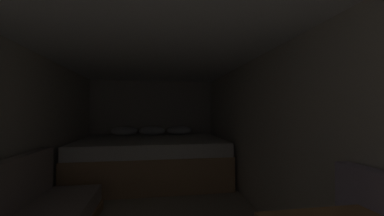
# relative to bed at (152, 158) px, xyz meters

# --- Properties ---
(wall_back) EXTENTS (2.80, 0.05, 1.95)m
(wall_back) POSITION_rel_bed_xyz_m (0.00, 0.95, 0.59)
(wall_back) COLOR beige
(wall_back) RESTS_ON ground
(wall_left) EXTENTS (0.05, 5.52, 1.95)m
(wall_left) POSITION_rel_bed_xyz_m (-1.37, -1.83, 0.59)
(wall_left) COLOR beige
(wall_left) RESTS_ON ground
(wall_right) EXTENTS (0.05, 5.52, 1.95)m
(wall_right) POSITION_rel_bed_xyz_m (1.37, -1.83, 0.59)
(wall_right) COLOR beige
(wall_right) RESTS_ON ground
(ceiling_slab) EXTENTS (2.80, 5.52, 0.05)m
(ceiling_slab) POSITION_rel_bed_xyz_m (0.00, -1.83, 1.59)
(ceiling_slab) COLOR white
(ceiling_slab) RESTS_ON wall_left
(bed) EXTENTS (2.58, 1.80, 0.95)m
(bed) POSITION_rel_bed_xyz_m (0.00, 0.00, 0.00)
(bed) COLOR tan
(bed) RESTS_ON ground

